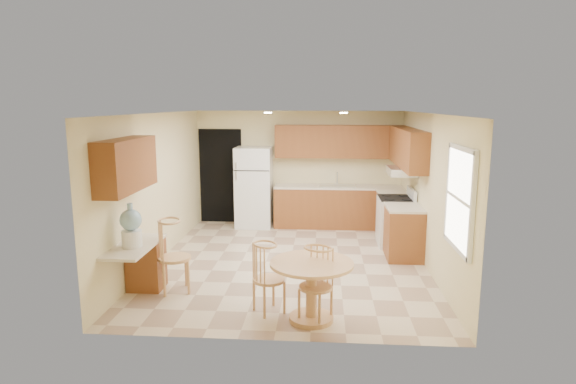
# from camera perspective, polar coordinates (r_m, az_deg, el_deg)

# --- Properties ---
(floor) EXTENTS (5.50, 5.50, 0.00)m
(floor) POSITION_cam_1_polar(r_m,az_deg,el_deg) (8.26, 0.26, -8.31)
(floor) COLOR beige
(floor) RESTS_ON ground
(ceiling) EXTENTS (4.50, 5.50, 0.02)m
(ceiling) POSITION_cam_1_polar(r_m,az_deg,el_deg) (7.82, 0.27, 9.31)
(ceiling) COLOR white
(ceiling) RESTS_ON wall_back
(wall_back) EXTENTS (4.50, 0.02, 2.50)m
(wall_back) POSITION_cam_1_polar(r_m,az_deg,el_deg) (10.66, 1.28, 2.87)
(wall_back) COLOR beige
(wall_back) RESTS_ON floor
(wall_front) EXTENTS (4.50, 0.02, 2.50)m
(wall_front) POSITION_cam_1_polar(r_m,az_deg,el_deg) (5.27, -1.78, -5.04)
(wall_front) COLOR beige
(wall_front) RESTS_ON floor
(wall_left) EXTENTS (0.02, 5.50, 2.50)m
(wall_left) POSITION_cam_1_polar(r_m,az_deg,el_deg) (8.40, -15.24, 0.45)
(wall_left) COLOR beige
(wall_left) RESTS_ON floor
(wall_right) EXTENTS (0.02, 5.50, 2.50)m
(wall_right) POSITION_cam_1_polar(r_m,az_deg,el_deg) (8.11, 16.34, 0.04)
(wall_right) COLOR beige
(wall_right) RESTS_ON floor
(doorway) EXTENTS (0.90, 0.02, 2.10)m
(doorway) POSITION_cam_1_polar(r_m,az_deg,el_deg) (10.90, -7.97, 1.88)
(doorway) COLOR black
(doorway) RESTS_ON floor
(base_cab_back) EXTENTS (2.75, 0.60, 0.87)m
(base_cab_back) POSITION_cam_1_polar(r_m,az_deg,el_deg) (10.49, 5.95, -1.82)
(base_cab_back) COLOR brown
(base_cab_back) RESTS_ON floor
(counter_back) EXTENTS (2.75, 0.63, 0.04)m
(counter_back) POSITION_cam_1_polar(r_m,az_deg,el_deg) (10.41, 6.00, 0.63)
(counter_back) COLOR beige
(counter_back) RESTS_ON base_cab_back
(base_cab_right_a) EXTENTS (0.60, 0.59, 0.87)m
(base_cab_right_a) POSITION_cam_1_polar(r_m,az_deg,el_deg) (10.01, 12.22, -2.61)
(base_cab_right_a) COLOR brown
(base_cab_right_a) RESTS_ON floor
(counter_right_a) EXTENTS (0.63, 0.59, 0.04)m
(counter_right_a) POSITION_cam_1_polar(r_m,az_deg,el_deg) (9.92, 12.32, -0.04)
(counter_right_a) COLOR beige
(counter_right_a) RESTS_ON base_cab_right_a
(base_cab_right_b) EXTENTS (0.60, 0.80, 0.87)m
(base_cab_right_b) POSITION_cam_1_polar(r_m,az_deg,el_deg) (8.61, 13.55, -4.79)
(base_cab_right_b) COLOR brown
(base_cab_right_b) RESTS_ON floor
(counter_right_b) EXTENTS (0.63, 0.80, 0.04)m
(counter_right_b) POSITION_cam_1_polar(r_m,az_deg,el_deg) (8.51, 13.68, -1.83)
(counter_right_b) COLOR beige
(counter_right_b) RESTS_ON base_cab_right_b
(upper_cab_back) EXTENTS (2.75, 0.33, 0.70)m
(upper_cab_back) POSITION_cam_1_polar(r_m,az_deg,el_deg) (10.42, 6.08, 5.96)
(upper_cab_back) COLOR brown
(upper_cab_back) RESTS_ON wall_back
(upper_cab_right) EXTENTS (0.33, 2.42, 0.70)m
(upper_cab_right) POSITION_cam_1_polar(r_m,az_deg,el_deg) (9.18, 13.95, 5.11)
(upper_cab_right) COLOR brown
(upper_cab_right) RESTS_ON wall_right
(upper_cab_left) EXTENTS (0.33, 1.40, 0.70)m
(upper_cab_left) POSITION_cam_1_polar(r_m,az_deg,el_deg) (6.78, -18.60, 3.07)
(upper_cab_left) COLOR brown
(upper_cab_left) RESTS_ON wall_left
(sink) EXTENTS (0.78, 0.44, 0.01)m
(sink) POSITION_cam_1_polar(r_m,az_deg,el_deg) (10.40, 5.87, 0.75)
(sink) COLOR silver
(sink) RESTS_ON counter_back
(range_hood) EXTENTS (0.50, 0.76, 0.14)m
(range_hood) POSITION_cam_1_polar(r_m,az_deg,el_deg) (9.18, 13.35, 2.44)
(range_hood) COLOR silver
(range_hood) RESTS_ON upper_cab_right
(desk_pedestal) EXTENTS (0.48, 0.42, 0.72)m
(desk_pedestal) POSITION_cam_1_polar(r_m,az_deg,el_deg) (7.33, -16.46, -8.26)
(desk_pedestal) COLOR brown
(desk_pedestal) RESTS_ON floor
(desk_top) EXTENTS (0.50, 1.20, 0.04)m
(desk_top) POSITION_cam_1_polar(r_m,az_deg,el_deg) (6.87, -17.73, -6.16)
(desk_top) COLOR beige
(desk_top) RESTS_ON desk_pedestal
(window) EXTENTS (0.06, 1.12, 1.30)m
(window) POSITION_cam_1_polar(r_m,az_deg,el_deg) (6.29, 19.73, -0.76)
(window) COLOR white
(window) RESTS_ON wall_right
(can_light_a) EXTENTS (0.14, 0.14, 0.02)m
(can_light_a) POSITION_cam_1_polar(r_m,az_deg,el_deg) (9.06, -2.40, 9.37)
(can_light_a) COLOR white
(can_light_a) RESTS_ON ceiling
(can_light_b) EXTENTS (0.14, 0.14, 0.02)m
(can_light_b) POSITION_cam_1_polar(r_m,az_deg,el_deg) (9.01, 6.60, 9.30)
(can_light_b) COLOR white
(can_light_b) RESTS_ON ceiling
(refrigerator) EXTENTS (0.77, 0.74, 1.73)m
(refrigerator) POSITION_cam_1_polar(r_m,az_deg,el_deg) (10.46, -4.04, 0.59)
(refrigerator) COLOR white
(refrigerator) RESTS_ON floor
(stove) EXTENTS (0.65, 0.76, 1.09)m
(stove) POSITION_cam_1_polar(r_m,az_deg,el_deg) (9.35, 12.65, -3.33)
(stove) COLOR white
(stove) RESTS_ON floor
(dining_table) EXTENTS (1.02, 1.02, 0.76)m
(dining_table) POSITION_cam_1_polar(r_m,az_deg,el_deg) (6.00, 2.80, -10.66)
(dining_table) COLOR tan
(dining_table) RESTS_ON floor
(chair_table_a) EXTENTS (0.40, 0.51, 0.91)m
(chair_table_a) POSITION_cam_1_polar(r_m,az_deg,el_deg) (6.13, -2.38, -9.58)
(chair_table_a) COLOR tan
(chair_table_a) RESTS_ON floor
(chair_table_b) EXTENTS (0.41, 0.47, 0.92)m
(chair_table_b) POSITION_cam_1_polar(r_m,az_deg,el_deg) (5.90, 3.28, -10.37)
(chair_table_b) COLOR tan
(chair_table_b) RESTS_ON floor
(chair_desk) EXTENTS (0.46, 0.60, 1.04)m
(chair_desk) POSITION_cam_1_polar(r_m,az_deg,el_deg) (6.94, -13.57, -6.77)
(chair_desk) COLOR tan
(chair_desk) RESTS_ON floor
(water_crock) EXTENTS (0.29, 0.29, 0.59)m
(water_crock) POSITION_cam_1_polar(r_m,az_deg,el_deg) (6.73, -18.10, -3.99)
(water_crock) COLOR white
(water_crock) RESTS_ON desk_top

